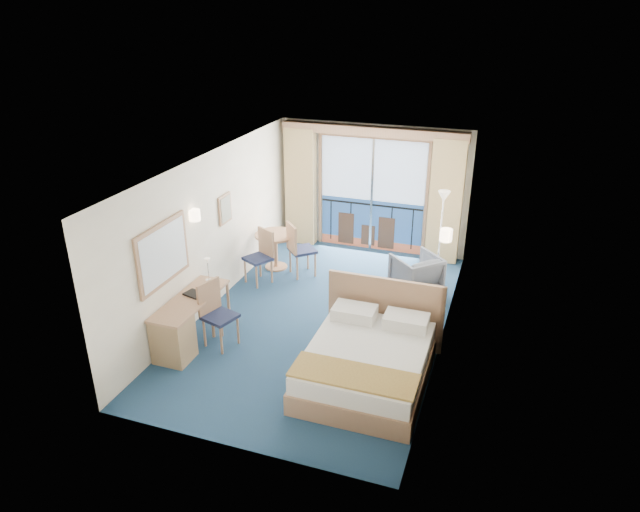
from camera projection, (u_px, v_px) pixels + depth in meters
The scene contains 22 objects.
floor at pixel (323, 319), 9.71m from camera, with size 6.50×6.50×0.00m, color navy.
room_walls at pixel (323, 221), 8.98m from camera, with size 4.04×6.54×2.72m.
balcony_door at pixel (371, 198), 12.02m from camera, with size 2.36×0.03×2.52m.
curtain_left at pixel (301, 187), 12.30m from camera, with size 0.65×0.22×2.55m, color tan.
curtain_right at pixel (446, 202), 11.38m from camera, with size 0.65×0.22×2.55m, color tan.
pelmet at pixel (373, 131), 11.33m from camera, with size 3.80×0.25×0.18m, color tan.
mirror at pixel (163, 254), 8.37m from camera, with size 0.05×1.25×0.95m.
wall_print at pixel (225, 209), 10.03m from camera, with size 0.04×0.42×0.52m.
sconce_left at pixel (195, 215), 9.02m from camera, with size 0.18×0.18×0.18m, color #FCDBB0.
sconce_right at pixel (446, 235), 8.25m from camera, with size 0.18×0.18×0.18m, color #FCDBB0.
bed at pixel (368, 360), 8.03m from camera, with size 1.81×2.15×1.14m.
nightstand at pixel (430, 320), 9.19m from camera, with size 0.37×0.36×0.49m, color #9E7C53.
phone at pixel (429, 304), 9.09m from camera, with size 0.17×0.14×0.08m, color white.
armchair at pixel (416, 273), 10.51m from camera, with size 0.76×0.78×0.71m, color #4E545F.
floor_lamp at pixel (442, 213), 10.59m from camera, with size 0.24×0.24×1.77m.
desk at pixel (177, 331), 8.55m from camera, with size 0.55×1.59×0.75m.
desk_chair at pixel (215, 310), 8.78m from camera, with size 0.57×0.57×1.05m.
folder at pixel (194, 294), 8.91m from camera, with size 0.29×0.22×0.03m, color black.
desk_lamp at pixel (208, 265), 9.20m from camera, with size 0.11×0.11×0.40m.
round_table at pixel (275, 242), 11.35m from camera, with size 0.81×0.81×0.73m.
table_chair_a at pixel (298, 247), 11.01m from camera, with size 0.66×0.66×1.08m.
table_chair_b at pixel (262, 253), 10.78m from camera, with size 0.61×0.61×1.04m.
Camera 1 is at (2.71, -7.98, 4.95)m, focal length 32.00 mm.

